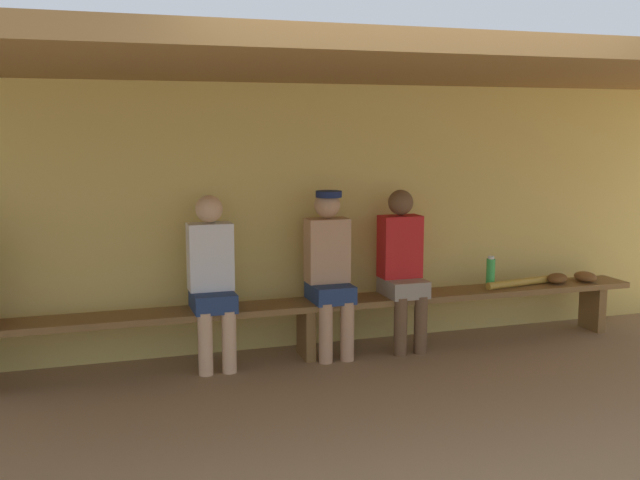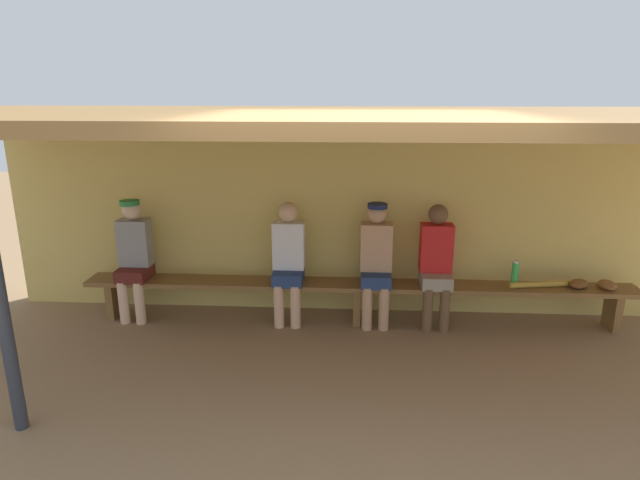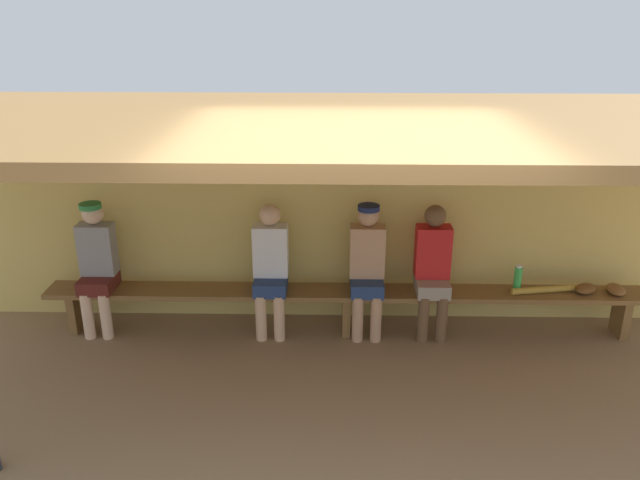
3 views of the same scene
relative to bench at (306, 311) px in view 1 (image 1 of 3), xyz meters
The scene contains 11 objects.
ground_plane 1.60m from the bench, 90.00° to the right, with size 24.00×24.00×0.00m, color #8C6D4C.
back_wall 0.84m from the bench, 90.00° to the left, with size 8.00×0.20×2.20m, color #D8BC60.
dugout_roof 2.06m from the bench, 90.00° to the right, with size 8.00×2.80×0.12m, color olive.
bench is the anchor object (origin of this frame).
player_with_sunglasses 0.41m from the bench, ahead, with size 0.34×0.42×1.34m.
player_rightmost 0.83m from the bench, behind, with size 0.34×0.42×1.34m.
player_in_red 0.91m from the bench, ahead, with size 0.34×0.42×1.34m.
water_bottle_green 1.70m from the bench, ahead, with size 0.08×0.08×0.28m.
baseball_glove_worn 2.36m from the bench, ahead, with size 0.24×0.17×0.09m, color brown.
baseball_glove_tan 2.65m from the bench, ahead, with size 0.24×0.17×0.09m, color brown.
baseball_bat 2.02m from the bench, ahead, with size 0.07×0.07×0.82m, color #B28C33.
Camera 1 is at (-1.68, -4.02, 1.85)m, focal length 41.72 mm.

